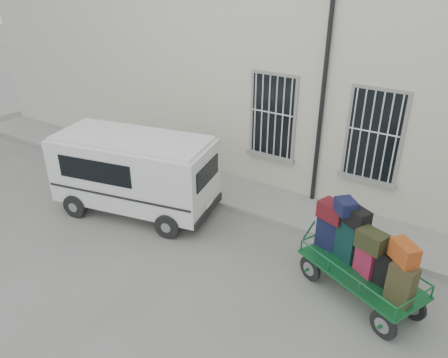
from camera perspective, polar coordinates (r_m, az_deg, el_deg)
ground at (r=10.44m, az=0.30°, el=-8.53°), size 80.00×80.00×0.00m
building at (r=13.83m, az=12.93°, el=13.49°), size 24.00×5.15×6.00m
sidewalk at (r=12.03m, az=5.90°, el=-3.06°), size 24.00×1.70×0.15m
luggage_cart at (r=8.85m, az=17.52°, el=-9.25°), size 2.83×2.00×1.97m
van at (r=11.44m, az=-11.65°, el=1.22°), size 4.42×2.55×2.10m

